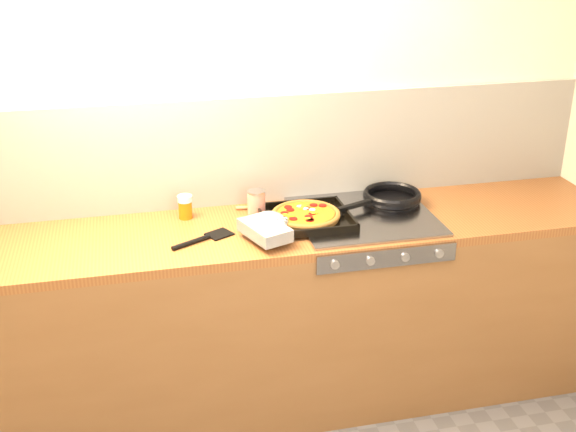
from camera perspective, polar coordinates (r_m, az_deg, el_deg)
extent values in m
plane|color=beige|center=(3.26, -3.00, 6.87)|extent=(3.20, 0.00, 3.20)
cube|color=white|center=(3.28, -2.92, 5.14)|extent=(3.20, 0.02, 0.50)
cube|color=brown|center=(3.33, -1.77, -8.26)|extent=(3.20, 0.60, 0.86)
cube|color=brown|center=(3.12, -1.87, -1.20)|extent=(3.20, 0.60, 0.04)
cube|color=gray|center=(2.98, 7.79, -3.25)|extent=(0.60, 0.03, 0.08)
cylinder|color=#A5A5AA|center=(2.90, 3.72, -3.85)|extent=(0.04, 0.02, 0.04)
cylinder|color=#A5A5AA|center=(2.95, 6.52, -3.53)|extent=(0.04, 0.02, 0.04)
cylinder|color=#A5A5AA|center=(3.00, 9.24, -3.21)|extent=(0.04, 0.02, 0.04)
cylinder|color=#A5A5AA|center=(3.05, 11.86, -2.90)|extent=(0.04, 0.02, 0.04)
cube|color=gray|center=(3.22, 6.01, -0.04)|extent=(0.60, 0.56, 0.02)
cube|color=black|center=(3.13, 1.42, -0.26)|extent=(0.39, 0.34, 0.01)
cube|color=black|center=(3.27, 0.69, 1.11)|extent=(0.38, 0.02, 0.02)
cube|color=black|center=(2.98, 2.21, -1.19)|extent=(0.38, 0.02, 0.02)
cube|color=black|center=(3.17, 4.66, 0.32)|extent=(0.01, 0.33, 0.02)
cube|color=black|center=(3.09, -1.91, -0.31)|extent=(0.01, 0.33, 0.02)
cylinder|color=#905D2A|center=(3.13, 1.42, -0.01)|extent=(0.29, 0.29, 0.02)
torus|color=#905D2A|center=(3.12, 1.42, 0.16)|extent=(0.30, 0.30, 0.02)
cylinder|color=orange|center=(3.12, 1.42, 0.19)|extent=(0.25, 0.25, 0.01)
cylinder|color=maroon|center=(3.11, 1.95, 0.24)|extent=(0.03, 0.03, 0.00)
cylinder|color=maroon|center=(3.17, 0.01, 0.71)|extent=(0.03, 0.03, 0.00)
cylinder|color=maroon|center=(3.04, 1.73, -0.32)|extent=(0.03, 0.03, 0.00)
cylinder|color=maroon|center=(3.11, -0.28, 0.23)|extent=(0.03, 0.03, 0.00)
cylinder|color=maroon|center=(3.19, 2.04, 0.87)|extent=(0.03, 0.03, 0.00)
cylinder|color=maroon|center=(3.16, 1.46, 0.61)|extent=(0.03, 0.03, 0.00)
cylinder|color=maroon|center=(3.05, 0.41, -0.22)|extent=(0.03, 0.03, 0.00)
cylinder|color=maroon|center=(3.19, 2.75, 0.84)|extent=(0.03, 0.03, 0.00)
cylinder|color=maroon|center=(3.04, 1.75, -0.30)|extent=(0.03, 0.03, 0.00)
cylinder|color=maroon|center=(3.07, 1.64, -0.06)|extent=(0.03, 0.03, 0.00)
cylinder|color=maroon|center=(3.14, 0.18, 0.49)|extent=(0.03, 0.03, 0.00)
ellipsoid|color=gold|center=(3.09, 0.16, 0.08)|extent=(0.03, 0.02, 0.01)
ellipsoid|color=gold|center=(3.09, -0.26, 0.10)|extent=(0.03, 0.02, 0.01)
ellipsoid|color=gold|center=(3.16, 1.06, 0.62)|extent=(0.03, 0.02, 0.01)
ellipsoid|color=gold|center=(3.19, 0.83, 0.86)|extent=(0.03, 0.02, 0.01)
ellipsoid|color=gold|center=(3.05, 1.54, -0.20)|extent=(0.03, 0.02, 0.01)
ellipsoid|color=gold|center=(3.11, 2.08, 0.25)|extent=(0.03, 0.02, 0.01)
ellipsoid|color=gold|center=(3.12, 1.81, 0.35)|extent=(0.03, 0.02, 0.01)
ellipsoid|color=gold|center=(3.08, 0.28, 0.02)|extent=(0.03, 0.02, 0.01)
ellipsoid|color=gold|center=(3.18, 1.21, 0.79)|extent=(0.03, 0.02, 0.01)
ellipsoid|color=silver|center=(3.18, 0.91, 0.80)|extent=(0.03, 0.03, 0.01)
ellipsoid|color=silver|center=(3.15, 1.42, 0.58)|extent=(0.03, 0.03, 0.01)
ellipsoid|color=silver|center=(3.15, 1.94, 0.51)|extent=(0.03, 0.03, 0.01)
cube|color=black|center=(2.95, -1.84, -1.12)|extent=(0.21, 0.26, 0.05)
ellipsoid|color=black|center=(3.05, -1.54, -0.25)|extent=(0.14, 0.14, 0.05)
cylinder|color=black|center=(2.99, -0.61, -0.77)|extent=(0.08, 0.11, 0.05)
cylinder|color=black|center=(3.36, 8.20, 1.19)|extent=(0.32, 0.32, 0.01)
torus|color=black|center=(3.35, 8.23, 1.59)|extent=(0.35, 0.35, 0.03)
cube|color=black|center=(3.22, 5.38, 0.86)|extent=(0.19, 0.09, 0.02)
cylinder|color=#AB1F0D|center=(3.21, -2.51, 1.05)|extent=(0.10, 0.10, 0.10)
cylinder|color=#B2B2B7|center=(3.19, -2.53, 1.95)|extent=(0.10, 0.10, 0.01)
cylinder|color=#B2B2B7|center=(3.23, -2.50, 0.16)|extent=(0.10, 0.10, 0.01)
cylinder|color=#D05D0C|center=(3.21, -8.11, 0.50)|extent=(0.06, 0.06, 0.08)
cylinder|color=silver|center=(3.19, -8.17, 1.37)|extent=(0.06, 0.06, 0.03)
cylinder|color=#B3714C|center=(3.28, -1.86, 0.69)|extent=(0.26, 0.06, 0.02)
ellipsoid|color=#B3714C|center=(3.29, 0.58, 0.74)|extent=(0.07, 0.05, 0.02)
cube|color=black|center=(3.04, -5.45, -1.43)|extent=(0.13, 0.12, 0.01)
cylinder|color=black|center=(2.97, -7.66, -2.07)|extent=(0.17, 0.10, 0.02)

